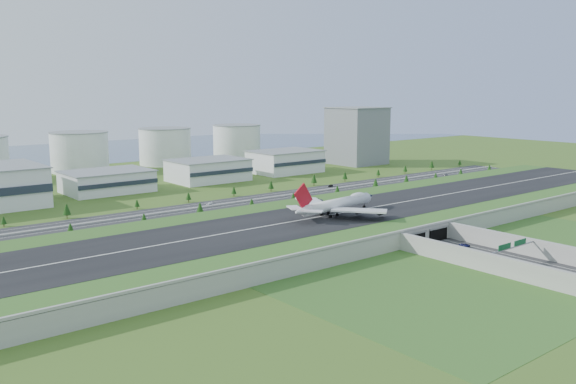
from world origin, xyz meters
TOP-DOWN VIEW (x-y plane):
  - ground at (0.00, 0.00)m, footprint 1200.00×1200.00m
  - airfield_deck at (0.00, -0.09)m, footprint 520.00×100.00m
  - underpass_road at (0.00, -99.42)m, footprint 38.80×120.40m
  - sign_gantry_near at (0.00, -95.04)m, footprint 38.70×0.70m
  - north_expressway at (0.00, 95.00)m, footprint 560.00×36.00m
  - tree_row at (14.51, 94.10)m, footprint 506.99×48.64m
  - hangar_mid_a at (-60.00, 190.00)m, footprint 58.00×42.00m
  - hangar_mid_b at (25.00, 190.00)m, footprint 58.00×42.00m
  - hangar_mid_c at (105.00, 190.00)m, footprint 58.00×42.00m
  - office_tower at (200.00, 195.00)m, footprint 46.00×46.00m
  - fuel_tank_b at (-35.00, 310.00)m, footprint 50.00×50.00m
  - fuel_tank_c at (50.00, 310.00)m, footprint 50.00×50.00m
  - fuel_tank_d at (135.00, 310.00)m, footprint 50.00×50.00m
  - bay_water at (0.00, 480.00)m, footprint 1200.00×260.00m
  - boeing_747 at (-13.36, -0.97)m, footprint 64.90×60.97m
  - car_0 at (-11.29, -94.64)m, footprint 2.78×5.22m
  - car_2 at (8.80, -65.20)m, footprint 2.57×5.47m
  - car_5 at (80.59, 104.40)m, footprint 5.52×3.76m
  - car_6 at (200.52, 87.69)m, footprint 4.87×2.28m
  - car_7 at (-29.10, 100.58)m, footprint 5.46×3.41m

SIDE VIEW (x-z plane):
  - ground at x=0.00m, z-range 0.00..0.00m
  - bay_water at x=0.00m, z-range 0.00..0.06m
  - north_expressway at x=0.00m, z-range 0.00..0.12m
  - car_6 at x=200.52m, z-range 0.12..1.47m
  - car_7 at x=-29.10m, z-range 0.12..1.60m
  - car_2 at x=8.80m, z-range 0.12..1.63m
  - car_0 at x=-11.29m, z-range 0.12..1.81m
  - car_5 at x=80.59m, z-range 0.12..1.84m
  - underpass_road at x=0.00m, z-range -0.57..7.43m
  - airfield_deck at x=0.00m, z-range -0.48..8.72m
  - tree_row at x=14.51m, z-range 0.45..8.82m
  - sign_gantry_near at x=0.00m, z-range 2.05..11.85m
  - hangar_mid_a at x=-60.00m, z-range 0.00..15.00m
  - hangar_mid_b at x=25.00m, z-range 0.00..17.00m
  - hangar_mid_c at x=105.00m, z-range 0.00..19.00m
  - boeing_747 at x=-13.36m, z-range 3.66..23.78m
  - fuel_tank_b at x=-35.00m, z-range 0.00..35.00m
  - fuel_tank_c at x=50.00m, z-range 0.00..35.00m
  - fuel_tank_d at x=135.00m, z-range 0.00..35.00m
  - office_tower at x=200.00m, z-range 0.00..55.00m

